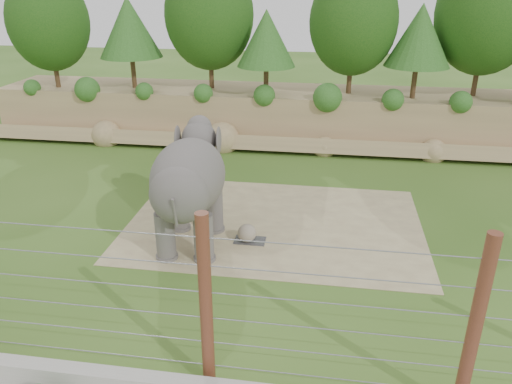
# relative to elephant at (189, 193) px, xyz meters

# --- Properties ---
(ground) EXTENTS (90.00, 90.00, 0.00)m
(ground) POSITION_rel_elephant_xyz_m (1.95, -1.22, -1.79)
(ground) COLOR #325819
(ground) RESTS_ON ground
(back_embankment) EXTENTS (30.00, 5.52, 8.77)m
(back_embankment) POSITION_rel_elephant_xyz_m (2.54, 11.46, 2.18)
(back_embankment) COLOR #927A56
(back_embankment) RESTS_ON ground
(dirt_patch) EXTENTS (10.00, 7.00, 0.02)m
(dirt_patch) POSITION_rel_elephant_xyz_m (2.45, 1.78, -1.78)
(dirt_patch) COLOR #9A8660
(dirt_patch) RESTS_ON ground
(drain_grate) EXTENTS (1.00, 0.60, 0.03)m
(drain_grate) POSITION_rel_elephant_xyz_m (1.80, 0.43, -1.75)
(drain_grate) COLOR #262628
(drain_grate) RESTS_ON dirt_patch
(elephant) EXTENTS (2.18, 4.53, 3.58)m
(elephant) POSITION_rel_elephant_xyz_m (0.00, 0.00, 0.00)
(elephant) COLOR #57514D
(elephant) RESTS_ON ground
(stone_ball) EXTENTS (0.60, 0.60, 0.60)m
(stone_ball) POSITION_rel_elephant_xyz_m (1.72, 0.38, -1.47)
(stone_ball) COLOR gray
(stone_ball) RESTS_ON dirt_patch
(barrier_fence) EXTENTS (20.26, 0.26, 4.00)m
(barrier_fence) POSITION_rel_elephant_xyz_m (1.95, -5.72, 0.21)
(barrier_fence) COLOR #522A1C
(barrier_fence) RESTS_ON ground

